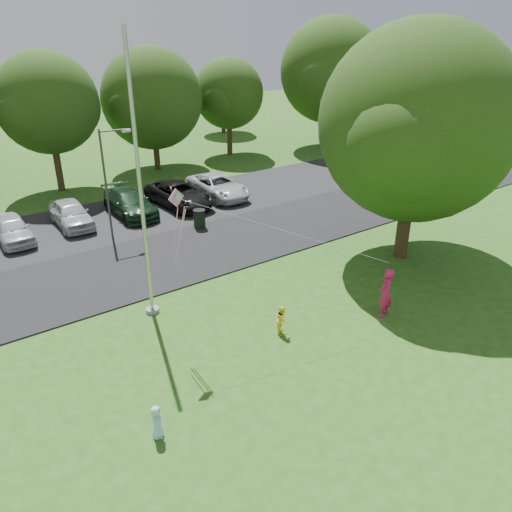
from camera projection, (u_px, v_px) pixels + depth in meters
ground at (308, 342)px, 17.25m from camera, size 120.00×120.00×0.00m
park_road at (183, 254)px, 23.85m from camera, size 60.00×6.00×0.06m
parking_strip at (129, 216)px, 28.62m from camera, size 42.00×7.00×0.06m
flagpole at (142, 209)px, 17.31m from camera, size 0.50×0.50×10.00m
street_lamp at (109, 174)px, 24.47m from camera, size 1.56×0.30×5.55m
trash_can at (199, 219)px, 26.74m from camera, size 0.66×0.66×1.05m
big_tree at (417, 128)px, 21.10m from camera, size 9.12×8.42×10.40m
tree_row at (90, 96)px, 33.51m from camera, size 64.35×11.94×10.88m
horizon_trees at (82, 99)px, 42.50m from camera, size 77.46×7.20×7.02m
parked_cars at (146, 200)px, 28.94m from camera, size 14.15×5.25×1.42m
woman at (385, 293)px, 18.42m from camera, size 0.81×0.64×1.95m
child_yellow at (282, 320)px, 17.55m from camera, size 0.66×0.65×1.07m
child_blue at (157, 422)px, 13.06m from camera, size 0.50×0.57×0.99m
kite at (185, 213)px, 15.34m from camera, size 7.14×3.11×3.30m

